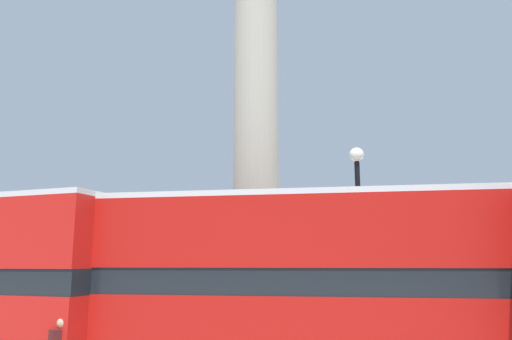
# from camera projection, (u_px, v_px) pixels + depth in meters

# --- Properties ---
(monument_column) EXTENTS (5.19, 5.19, 22.74)m
(monument_column) POSITION_uv_depth(u_px,v_px,m) (256.00, 127.00, 17.73)
(monument_column) COLOR #ADA593
(monument_column) RESTS_ON ground_plane
(bus_a) EXTENTS (10.58, 3.46, 4.34)m
(bus_a) POSITION_uv_depth(u_px,v_px,m) (258.00, 283.00, 11.11)
(bus_a) COLOR #B7140F
(bus_a) RESTS_ON ground_plane
(street_lamp) EXTENTS (0.39, 0.39, 5.94)m
(street_lamp) POSITION_uv_depth(u_px,v_px,m) (360.00, 250.00, 13.07)
(street_lamp) COLOR black
(street_lamp) RESTS_ON ground_plane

